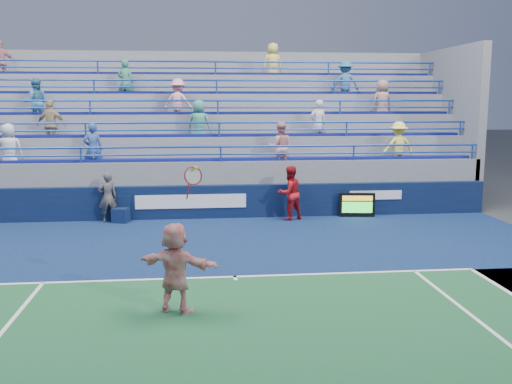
{
  "coord_description": "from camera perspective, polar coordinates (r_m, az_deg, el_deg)",
  "views": [
    {
      "loc": [
        -0.81,
        -12.08,
        3.87
      ],
      "look_at": [
        0.73,
        2.5,
        1.5
      ],
      "focal_mm": 40.0,
      "sensor_mm": 36.0,
      "label": 1
    }
  ],
  "objects": [
    {
      "name": "bleacher_stand",
      "position": [
        22.48,
        -3.94,
        3.22
      ],
      "size": [
        18.0,
        5.6,
        6.13
      ],
      "color": "slate",
      "rests_on": "ground"
    },
    {
      "name": "serve_speed_board",
      "position": [
        19.29,
        10.06,
        -1.29
      ],
      "size": [
        1.18,
        0.27,
        0.81
      ],
      "color": "black",
      "rests_on": "ground"
    },
    {
      "name": "line_judge",
      "position": [
        18.74,
        -14.62,
        -0.52
      ],
      "size": [
        0.68,
        0.56,
        1.62
      ],
      "primitive_type": "imported",
      "rotation": [
        0.0,
        0.0,
        3.48
      ],
      "color": "#131634",
      "rests_on": "ground"
    },
    {
      "name": "sponsor_wall",
      "position": [
        18.89,
        -3.46,
        -0.96
      ],
      "size": [
        18.0,
        0.32,
        1.1
      ],
      "color": "#091334",
      "rests_on": "ground"
    },
    {
      "name": "ground",
      "position": [
        12.71,
        -2.11,
        -8.55
      ],
      "size": [
        120.0,
        120.0,
        0.0
      ],
      "primitive_type": "plane",
      "color": "#333538"
    },
    {
      "name": "tennis_player",
      "position": [
        10.58,
        -8.04,
        -7.49
      ],
      "size": [
        1.63,
        1.11,
        2.71
      ],
      "color": "white",
      "rests_on": "ground"
    },
    {
      "name": "judge_chair",
      "position": [
        18.7,
        -13.36,
        -2.18
      ],
      "size": [
        0.57,
        0.58,
        0.83
      ],
      "color": "#0D1B40",
      "rests_on": "ground"
    },
    {
      "name": "ball_girl",
      "position": [
        18.5,
        3.38,
        -0.12
      ],
      "size": [
        1.06,
        0.97,
        1.77
      ],
      "primitive_type": "imported",
      "rotation": [
        0.0,
        0.0,
        3.57
      ],
      "color": "#A81319",
      "rests_on": "ground"
    }
  ]
}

